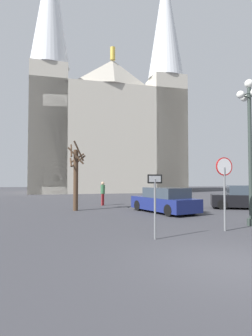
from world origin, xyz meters
TOP-DOWN VIEW (x-y plane):
  - ground_plane at (0.00, 0.00)m, footprint 120.00×120.00m
  - cathedral at (-1.24, 34.89)m, footprint 23.20×14.68m
  - stop_sign at (1.74, 3.90)m, footprint 0.71×0.15m
  - one_way_arrow_sign at (-1.25, 2.79)m, footprint 0.54×0.26m
  - street_lamp at (3.41, 4.87)m, footprint 1.13×1.13m
  - bare_tree at (-4.39, 11.24)m, footprint 1.10×1.17m
  - parked_car_near_black at (6.62, 10.98)m, footprint 4.35×3.02m
  - parked_car_far_navy at (0.88, 9.66)m, footprint 3.45×4.86m
  - pedestrian_walking at (-2.60, 14.34)m, footprint 0.32×0.32m

SIDE VIEW (x-z plane):
  - ground_plane at x=0.00m, z-range 0.00..0.00m
  - parked_car_far_navy at x=0.88m, z-range -0.04..1.43m
  - parked_car_near_black at x=6.62m, z-range -0.05..1.50m
  - pedestrian_walking at x=-2.60m, z-range 0.19..1.95m
  - one_way_arrow_sign at x=-1.25m, z-range 0.30..2.44m
  - stop_sign at x=1.74m, z-range 0.54..3.36m
  - bare_tree at x=-4.39m, z-range 0.00..4.34m
  - street_lamp at x=3.41m, z-range 0.97..7.28m
  - cathedral at x=-1.24m, z-range -6.81..28.62m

